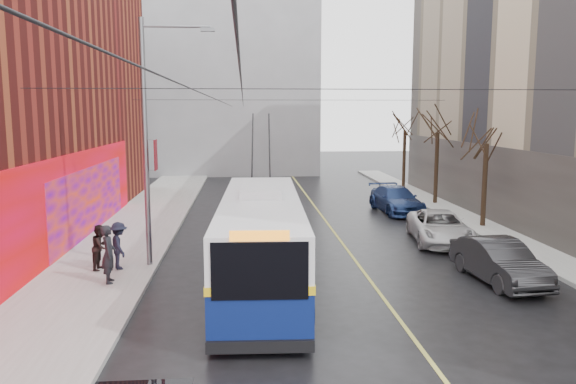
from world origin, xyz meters
name	(u,v)px	position (x,y,z in m)	size (l,w,h in m)	color
sidewalk_left	(115,254)	(-8.00, 12.00, 0.07)	(4.00, 60.00, 0.15)	gray
sidewalk_right	(522,246)	(9.00, 12.00, 0.07)	(2.00, 60.00, 0.15)	gray
lane_line	(340,240)	(1.50, 14.00, 0.00)	(0.12, 50.00, 0.01)	#BFB74C
building_far	(210,77)	(-6.00, 44.99, 9.02)	(20.50, 12.10, 18.00)	gray
streetlight_pole	(150,137)	(-6.14, 10.00, 4.85)	(2.65, 0.60, 9.00)	slate
catenary_wires	(249,100)	(-2.54, 14.77, 6.25)	(18.00, 60.00, 0.22)	black
tree_near	(487,128)	(9.00, 16.00, 4.98)	(3.20, 3.20, 6.40)	black
tree_mid	(438,120)	(9.00, 23.00, 5.25)	(3.20, 3.20, 6.68)	black
tree_far	(405,120)	(9.00, 30.00, 5.14)	(3.20, 3.20, 6.57)	black
pigeons_flying	(234,74)	(-3.10, 10.02, 7.09)	(1.98, 3.13, 1.46)	slate
trolleybus	(261,238)	(-2.24, 7.79, 1.58)	(3.12, 12.07, 5.68)	#0B1954
parked_car_b	(499,261)	(5.80, 7.36, 0.73)	(1.54, 4.41, 1.45)	#2B2B2E
parked_car_c	(440,227)	(5.80, 13.17, 0.69)	(2.30, 4.99, 1.39)	#BDBDBF
parked_car_d	(396,200)	(5.90, 20.70, 0.74)	(2.06, 5.07, 1.47)	navy
following_car	(250,212)	(-2.51, 17.05, 0.79)	(1.86, 4.61, 1.57)	silver
pedestrian_a	(109,254)	(-7.25, 7.84, 1.12)	(0.70, 0.46, 1.93)	black
pedestrian_b	(101,247)	(-7.91, 9.47, 0.96)	(0.79, 0.62, 1.62)	black
pedestrian_c	(119,246)	(-7.27, 9.47, 1.00)	(1.10, 0.63, 1.70)	black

